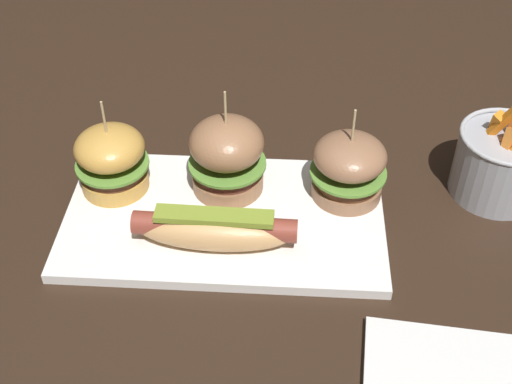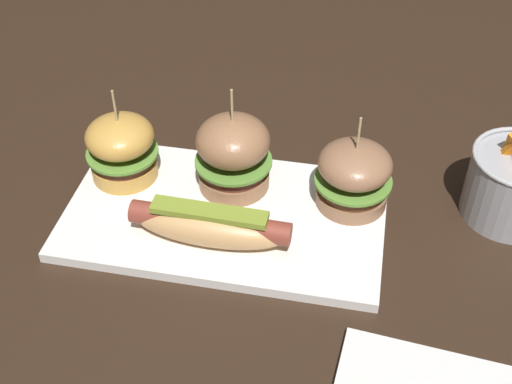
% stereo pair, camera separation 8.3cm
% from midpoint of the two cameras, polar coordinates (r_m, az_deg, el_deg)
% --- Properties ---
extents(ground_plane, '(3.00, 3.00, 0.00)m').
position_cam_midpoint_polar(ground_plane, '(0.87, -5.40, -2.69)').
color(ground_plane, black).
extents(platter_main, '(0.40, 0.23, 0.01)m').
position_cam_midpoint_polar(platter_main, '(0.86, -5.43, -2.35)').
color(platter_main, white).
rests_on(platter_main, ground).
extents(hot_dog, '(0.20, 0.06, 0.05)m').
position_cam_midpoint_polar(hot_dog, '(0.80, -6.45, -3.24)').
color(hot_dog, tan).
rests_on(hot_dog, platter_main).
extents(slider_left, '(0.10, 0.10, 0.13)m').
position_cam_midpoint_polar(slider_left, '(0.89, -14.73, 2.57)').
color(slider_left, gold).
rests_on(slider_left, platter_main).
extents(slider_center, '(0.10, 0.10, 0.15)m').
position_cam_midpoint_polar(slider_center, '(0.86, -5.14, 3.00)').
color(slider_center, '#9A6A48').
rests_on(slider_center, platter_main).
extents(slider_right, '(0.10, 0.10, 0.13)m').
position_cam_midpoint_polar(slider_right, '(0.86, 5.13, 1.98)').
color(slider_right, '#966849').
rests_on(slider_right, platter_main).
extents(fries_bucket, '(0.12, 0.12, 0.14)m').
position_cam_midpoint_polar(fries_bucket, '(0.92, 17.71, 2.40)').
color(fries_bucket, '#A8AAB2').
rests_on(fries_bucket, ground).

